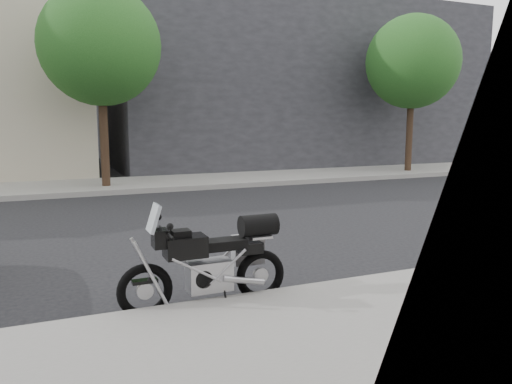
{
  "coord_description": "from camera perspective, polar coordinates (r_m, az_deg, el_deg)",
  "views": [
    {
      "loc": [
        3.56,
        9.08,
        2.13
      ],
      "look_at": [
        0.38,
        1.5,
        0.9
      ],
      "focal_mm": 35.0,
      "sensor_mm": 36.0,
      "label": 1
    }
  ],
  "objects": [
    {
      "name": "ground",
      "position": [
        9.98,
        -1.34,
        -3.82
      ],
      "size": [
        120.0,
        120.0,
        0.0
      ],
      "primitive_type": "plane",
      "color": "black",
      "rests_on": "ground"
    },
    {
      "name": "far_sidewalk",
      "position": [
        16.11,
        -9.83,
        1.06
      ],
      "size": [
        44.0,
        3.0,
        0.15
      ],
      "primitive_type": "cube",
      "color": "gray",
      "rests_on": "ground"
    },
    {
      "name": "far_building_dark",
      "position": [
        24.96,
        2.34,
        11.65
      ],
      "size": [
        16.0,
        11.0,
        7.0
      ],
      "color": "#28282D",
      "rests_on": "ground"
    },
    {
      "name": "street_tree_left",
      "position": [
        19.72,
        17.46,
        13.98
      ],
      "size": [
        3.4,
        3.4,
        5.7
      ],
      "color": "#352418",
      "rests_on": "far_sidewalk"
    },
    {
      "name": "street_tree_mid",
      "position": [
        15.29,
        -17.39,
        15.68
      ],
      "size": [
        3.4,
        3.4,
        5.7
      ],
      "color": "#352418",
      "rests_on": "far_sidewalk"
    },
    {
      "name": "motorcycle",
      "position": [
        5.69,
        -4.64,
        -7.82
      ],
      "size": [
        1.95,
        0.64,
        1.23
      ],
      "rotation": [
        0.0,
        0.0,
        0.01
      ],
      "color": "black",
      "rests_on": "ground"
    },
    {
      "name": "sandwich_sign",
      "position": [
        3.85,
        27.15,
        -15.25
      ],
      "size": [
        0.66,
        0.61,
        0.98
      ],
      "rotation": [
        0.0,
        0.0,
        0.09
      ],
      "color": "white",
      "rests_on": "near_sidewalk"
    }
  ]
}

